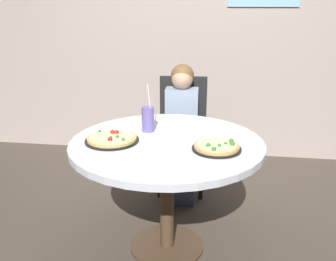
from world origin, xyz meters
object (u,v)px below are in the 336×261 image
object	(u,v)px
pizza_veggie	(217,147)
pizza_cheese	(112,139)
dining_table	(167,157)
chair_wooden	(182,127)
soda_cup	(148,119)
diner_child	(181,140)

from	to	relation	value
pizza_veggie	pizza_cheese	size ratio (longest dim) A/B	0.87
dining_table	pizza_cheese	world-z (taller)	pizza_cheese
dining_table	chair_wooden	distance (m)	0.95
chair_wooden	soda_cup	xyz separation A→B (m)	(-0.14, -0.78, 0.30)
dining_table	chair_wooden	bearing A→B (deg)	90.26
diner_child	pizza_veggie	bearing A→B (deg)	-70.99
pizza_veggie	dining_table	bearing A→B (deg)	161.16
chair_wooden	pizza_veggie	size ratio (longest dim) A/B	3.38
pizza_veggie	diner_child	bearing A→B (deg)	109.01
diner_child	pizza_cheese	xyz separation A→B (m)	(-0.33, -0.81, 0.28)
chair_wooden	dining_table	bearing A→B (deg)	-89.74
diner_child	pizza_veggie	size ratio (longest dim) A/B	3.86
chair_wooden	soda_cup	distance (m)	0.84
dining_table	soda_cup	xyz separation A→B (m)	(-0.15, 0.17, 0.18)
dining_table	pizza_veggie	xyz separation A→B (m)	(0.30, -0.10, 0.12)
diner_child	soda_cup	bearing A→B (deg)	-104.26
chair_wooden	pizza_cheese	world-z (taller)	chair_wooden
chair_wooden	pizza_cheese	xyz separation A→B (m)	(-0.32, -1.00, 0.24)
dining_table	diner_child	xyz separation A→B (m)	(0.00, 0.76, -0.16)
diner_child	pizza_cheese	distance (m)	0.92
pizza_veggie	soda_cup	bearing A→B (deg)	148.88
dining_table	pizza_veggie	bearing A→B (deg)	-18.84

